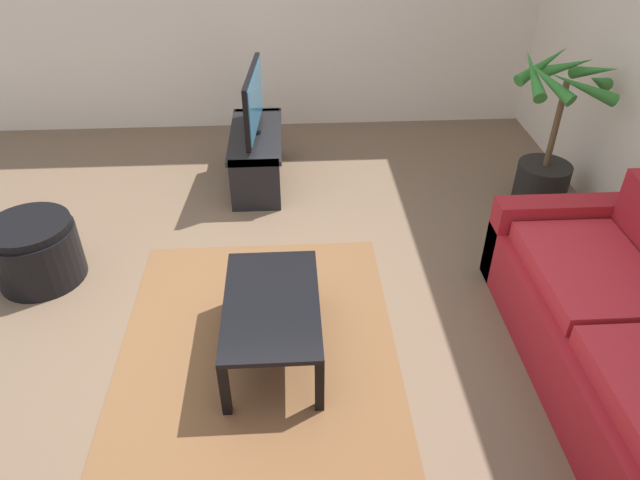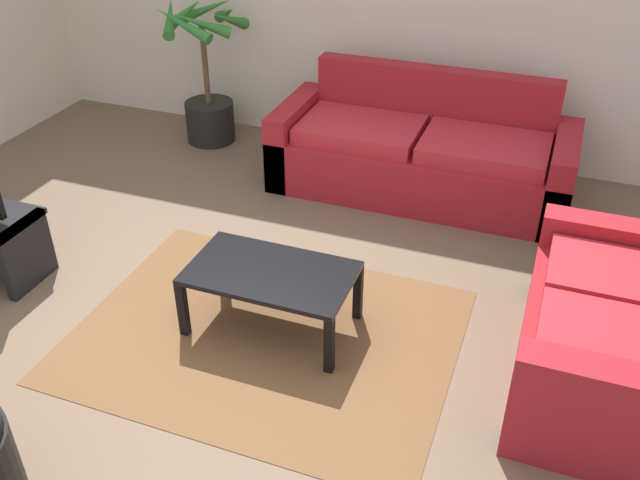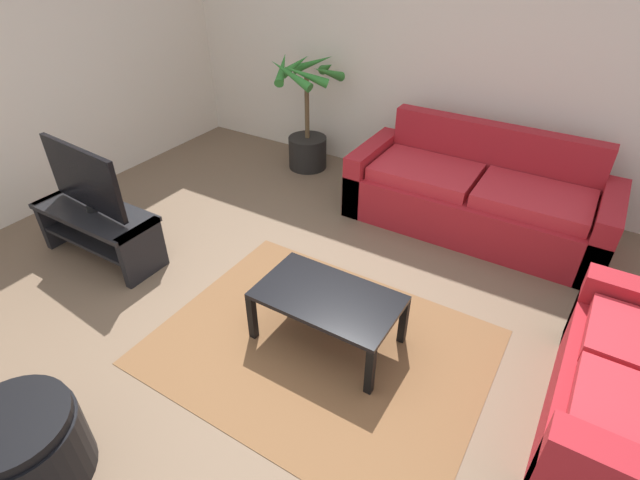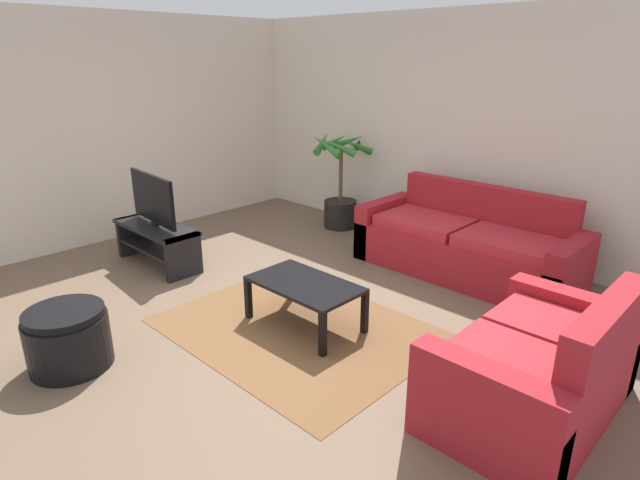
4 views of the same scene
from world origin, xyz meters
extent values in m
plane|color=brown|center=(0.00, 0.00, 0.00)|extent=(6.60, 6.60, 0.00)
cube|color=beige|center=(0.00, 3.00, 1.35)|extent=(6.00, 0.06, 2.70)
cube|color=beige|center=(-3.00, 0.00, 1.35)|extent=(0.06, 6.00, 2.70)
cube|color=maroon|center=(0.81, 2.25, 0.21)|extent=(2.29, 0.90, 0.42)
cube|color=maroon|center=(0.81, 2.62, 0.66)|extent=(1.93, 0.16, 0.48)
cube|color=maroon|center=(-0.25, 2.25, 0.31)|extent=(0.18, 0.90, 0.62)
cube|color=maroon|center=(1.87, 2.25, 0.31)|extent=(0.18, 0.90, 0.62)
cube|color=#B8272F|center=(0.32, 2.20, 0.48)|extent=(0.93, 0.66, 0.12)
cube|color=#B8272F|center=(1.29, 2.20, 0.48)|extent=(0.93, 0.66, 0.12)
cube|color=maroon|center=(2.25, 0.52, 0.21)|extent=(0.90, 1.47, 0.42)
cube|color=maroon|center=(2.62, 0.52, 0.66)|extent=(0.16, 1.11, 0.48)
cube|color=maroon|center=(2.25, -0.13, 0.31)|extent=(0.90, 0.18, 0.62)
cube|color=maroon|center=(2.25, 1.17, 0.31)|extent=(0.90, 0.18, 0.62)
cube|color=#B8272F|center=(2.20, 0.24, 0.48)|extent=(0.66, 0.52, 0.12)
cube|color=#B8272F|center=(2.20, 0.80, 0.48)|extent=(0.66, 0.52, 0.12)
cube|color=black|center=(-1.76, 0.15, 0.44)|extent=(1.10, 0.45, 0.04)
cube|color=black|center=(-1.76, 0.15, 0.21)|extent=(1.02, 0.39, 0.03)
cube|color=black|center=(-2.28, 0.15, 0.23)|extent=(0.06, 0.41, 0.46)
cube|color=black|center=(-1.24, 0.15, 0.23)|extent=(0.06, 0.41, 0.46)
cube|color=black|center=(-1.76, 0.15, 0.76)|extent=(0.93, 0.11, 0.52)
cube|color=teal|center=(-1.76, 0.17, 0.76)|extent=(0.87, 0.08, 0.47)
cylinder|color=black|center=(-1.76, 0.15, 0.48)|extent=(0.10, 0.10, 0.04)
cube|color=black|center=(0.39, 0.31, 0.38)|extent=(0.95, 0.56, 0.03)
cube|color=black|center=(-0.06, 0.05, 0.18)|extent=(0.05, 0.05, 0.37)
cube|color=black|center=(0.84, 0.05, 0.18)|extent=(0.05, 0.05, 0.37)
cube|color=black|center=(-0.06, 0.56, 0.18)|extent=(0.05, 0.05, 0.37)
cube|color=black|center=(0.84, 0.56, 0.18)|extent=(0.05, 0.05, 0.37)
cube|color=brown|center=(0.39, 0.21, 0.00)|extent=(2.20, 1.70, 0.01)
cylinder|color=black|center=(-1.21, 2.55, 0.18)|extent=(0.44, 0.44, 0.36)
cylinder|color=brown|center=(-1.21, 2.55, 0.72)|extent=(0.05, 0.05, 0.71)
cone|color=#2D762B|center=(-0.94, 2.54, 1.13)|extent=(0.12, 0.55, 0.29)
cone|color=#2D762B|center=(-1.06, 2.70, 1.13)|extent=(0.39, 0.39, 0.25)
cone|color=#2D762B|center=(-1.28, 2.77, 1.13)|extent=(0.48, 0.22, 0.26)
cone|color=#2D762B|center=(-1.39, 2.61, 1.13)|extent=(0.21, 0.39, 0.23)
cone|color=#2D762B|center=(-1.44, 2.44, 1.13)|extent=(0.32, 0.50, 0.28)
cone|color=#2D762B|center=(-1.24, 2.29, 1.13)|extent=(0.54, 0.14, 0.29)
cone|color=#2D762B|center=(-1.09, 2.35, 1.13)|extent=(0.46, 0.33, 0.27)
cylinder|color=black|center=(-0.42, -1.35, 0.20)|extent=(0.59, 0.59, 0.40)
cylinder|color=black|center=(-0.42, -1.35, 0.43)|extent=(0.56, 0.56, 0.06)
camera|label=1|loc=(2.91, 0.44, 2.61)|focal=32.38mm
camera|label=2|loc=(1.79, -2.62, 2.69)|focal=38.92mm
camera|label=3|loc=(1.59, -1.76, 2.49)|focal=26.86mm
camera|label=4|loc=(3.26, -2.49, 2.20)|focal=29.25mm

